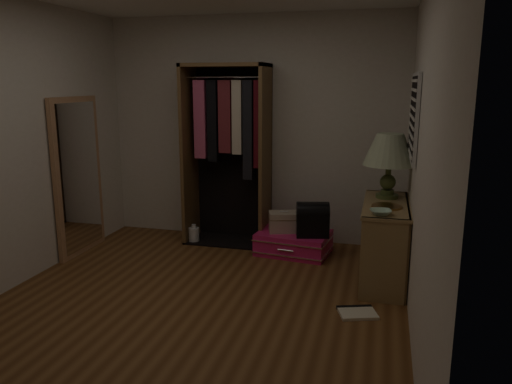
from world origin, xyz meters
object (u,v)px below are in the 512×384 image
at_px(table_lamp, 390,151).
at_px(white_jug, 194,235).
at_px(floor_mirror, 78,176).
at_px(train_case, 284,222).
at_px(open_wardrobe, 229,139).
at_px(black_bag, 312,219).
at_px(console_bookshelf, 384,239).
at_px(pink_suitcase, 294,243).

height_order(table_lamp, white_jug, table_lamp).
relative_size(floor_mirror, train_case, 4.55).
bearing_deg(white_jug, open_wardrobe, 23.32).
distance_m(train_case, black_bag, 0.35).
height_order(floor_mirror, table_lamp, floor_mirror).
bearing_deg(black_bag, console_bookshelf, -41.92).
distance_m(pink_suitcase, table_lamp, 1.48).
xyz_separation_m(open_wardrobe, floor_mirror, (-1.48, -0.77, -0.36)).
height_order(floor_mirror, white_jug, floor_mirror).
bearing_deg(console_bookshelf, open_wardrobe, 157.52).
bearing_deg(pink_suitcase, open_wardrobe, 170.47).
relative_size(open_wardrobe, black_bag, 5.34).
xyz_separation_m(pink_suitcase, black_bag, (0.21, -0.08, 0.31)).
bearing_deg(train_case, white_jug, 159.68).
distance_m(open_wardrobe, table_lamp, 1.84).
bearing_deg(open_wardrobe, train_case, -19.13).
bearing_deg(black_bag, table_lamp, -28.99).
height_order(open_wardrobe, white_jug, open_wardrobe).
bearing_deg(table_lamp, black_bag, 164.03).
bearing_deg(pink_suitcase, table_lamp, -9.75).
xyz_separation_m(console_bookshelf, white_jug, (-2.16, 0.56, -0.30)).
relative_size(black_bag, white_jug, 1.75).
bearing_deg(open_wardrobe, black_bag, -17.34).
relative_size(table_lamp, white_jug, 2.84).
xyz_separation_m(train_case, white_jug, (-1.09, 0.07, -0.26)).
height_order(black_bag, white_jug, black_bag).
xyz_separation_m(pink_suitcase, white_jug, (-1.20, 0.07, -0.03)).
bearing_deg(table_lamp, pink_suitcase, 163.14).
xyz_separation_m(black_bag, white_jug, (-1.41, 0.15, -0.34)).
bearing_deg(floor_mirror, pink_suitcase, 13.10).
relative_size(floor_mirror, white_jug, 7.74).
bearing_deg(open_wardrobe, white_jug, -156.68).
bearing_deg(white_jug, floor_mirror, -150.95).
distance_m(console_bookshelf, black_bag, 0.85).
relative_size(console_bookshelf, train_case, 3.00).
bearing_deg(pink_suitcase, black_bag, -12.83).
bearing_deg(open_wardrobe, pink_suitcase, -16.64).
height_order(console_bookshelf, train_case, console_bookshelf).
xyz_separation_m(console_bookshelf, black_bag, (-0.75, 0.41, 0.04)).
height_order(train_case, black_bag, black_bag).
relative_size(black_bag, table_lamp, 0.62).
relative_size(train_case, black_bag, 0.97).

